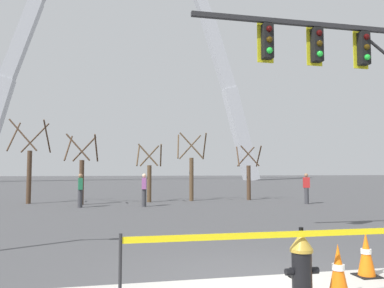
{
  "coord_description": "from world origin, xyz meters",
  "views": [
    {
      "loc": [
        -2.23,
        -5.75,
        1.74
      ],
      "look_at": [
        0.08,
        5.0,
        2.5
      ],
      "focal_mm": 35.85,
      "sensor_mm": 36.0,
      "label": 1
    }
  ],
  "objects_px": {
    "traffic_signal_gantry": "(378,73)",
    "pedestrian_walking_left": "(306,188)",
    "pedestrian_walking_right": "(80,190)",
    "monument_arch": "(125,53)",
    "traffic_cone_curb_edge": "(338,271)",
    "traffic_cone_by_hydrant": "(366,255)",
    "fire_hydrant": "(301,267)",
    "pedestrian_standing_center": "(144,190)"
  },
  "relations": [
    {
      "from": "pedestrian_standing_center",
      "to": "traffic_cone_curb_edge",
      "type": "bearing_deg",
      "value": -83.98
    },
    {
      "from": "traffic_cone_by_hydrant",
      "to": "pedestrian_walking_left",
      "type": "bearing_deg",
      "value": 65.09
    },
    {
      "from": "pedestrian_walking_left",
      "to": "pedestrian_walking_right",
      "type": "distance_m",
      "value": 11.41
    },
    {
      "from": "fire_hydrant",
      "to": "traffic_signal_gantry",
      "type": "height_order",
      "value": "traffic_signal_gantry"
    },
    {
      "from": "traffic_cone_by_hydrant",
      "to": "traffic_signal_gantry",
      "type": "relative_size",
      "value": 0.09
    },
    {
      "from": "traffic_cone_by_hydrant",
      "to": "pedestrian_standing_center",
      "type": "bearing_deg",
      "value": 100.92
    },
    {
      "from": "pedestrian_standing_center",
      "to": "traffic_signal_gantry",
      "type": "bearing_deg",
      "value": -60.33
    },
    {
      "from": "traffic_cone_by_hydrant",
      "to": "traffic_signal_gantry",
      "type": "height_order",
      "value": "traffic_signal_gantry"
    },
    {
      "from": "pedestrian_standing_center",
      "to": "traffic_cone_by_hydrant",
      "type": "bearing_deg",
      "value": -79.08
    },
    {
      "from": "traffic_cone_by_hydrant",
      "to": "monument_arch",
      "type": "bearing_deg",
      "value": 91.85
    },
    {
      "from": "traffic_signal_gantry",
      "to": "pedestrian_walking_left",
      "type": "height_order",
      "value": "traffic_signal_gantry"
    },
    {
      "from": "traffic_signal_gantry",
      "to": "pedestrian_walking_right",
      "type": "height_order",
      "value": "traffic_signal_gantry"
    },
    {
      "from": "pedestrian_walking_left",
      "to": "pedestrian_standing_center",
      "type": "height_order",
      "value": "same"
    },
    {
      "from": "traffic_cone_by_hydrant",
      "to": "monument_arch",
      "type": "xyz_separation_m",
      "value": [
        -1.91,
        59.08,
        21.32
      ]
    },
    {
      "from": "monument_arch",
      "to": "traffic_cone_by_hydrant",
      "type": "bearing_deg",
      "value": -88.15
    },
    {
      "from": "fire_hydrant",
      "to": "traffic_signal_gantry",
      "type": "distance_m",
      "value": 7.45
    },
    {
      "from": "fire_hydrant",
      "to": "pedestrian_walking_left",
      "type": "xyz_separation_m",
      "value": [
        7.57,
        13.66,
        0.35
      ]
    },
    {
      "from": "traffic_signal_gantry",
      "to": "fire_hydrant",
      "type": "bearing_deg",
      "value": -137.3
    },
    {
      "from": "pedestrian_standing_center",
      "to": "pedestrian_walking_left",
      "type": "bearing_deg",
      "value": -1.87
    },
    {
      "from": "pedestrian_walking_left",
      "to": "monument_arch",
      "type": "bearing_deg",
      "value": 99.58
    },
    {
      "from": "traffic_cone_curb_edge",
      "to": "monument_arch",
      "type": "distance_m",
      "value": 63.6
    },
    {
      "from": "pedestrian_standing_center",
      "to": "fire_hydrant",
      "type": "bearing_deg",
      "value": -86.5
    },
    {
      "from": "fire_hydrant",
      "to": "pedestrian_standing_center",
      "type": "height_order",
      "value": "pedestrian_standing_center"
    },
    {
      "from": "traffic_signal_gantry",
      "to": "pedestrian_standing_center",
      "type": "relative_size",
      "value": 4.92
    },
    {
      "from": "traffic_signal_gantry",
      "to": "pedestrian_standing_center",
      "type": "bearing_deg",
      "value": 119.67
    },
    {
      "from": "pedestrian_walking_right",
      "to": "monument_arch",
      "type": "bearing_deg",
      "value": 85.54
    },
    {
      "from": "traffic_cone_curb_edge",
      "to": "monument_arch",
      "type": "xyz_separation_m",
      "value": [
        -0.86,
        59.92,
        21.32
      ]
    },
    {
      "from": "fire_hydrant",
      "to": "traffic_cone_by_hydrant",
      "type": "height_order",
      "value": "fire_hydrant"
    },
    {
      "from": "traffic_cone_by_hydrant",
      "to": "pedestrian_standing_center",
      "type": "relative_size",
      "value": 0.46
    },
    {
      "from": "traffic_signal_gantry",
      "to": "monument_arch",
      "type": "relative_size",
      "value": 0.16
    },
    {
      "from": "pedestrian_standing_center",
      "to": "pedestrian_walking_right",
      "type": "bearing_deg",
      "value": 176.23
    },
    {
      "from": "fire_hydrant",
      "to": "pedestrian_walking_right",
      "type": "xyz_separation_m",
      "value": [
        -3.84,
        14.14,
        0.35
      ]
    },
    {
      "from": "pedestrian_walking_left",
      "to": "pedestrian_walking_right",
      "type": "relative_size",
      "value": 1.0
    },
    {
      "from": "fire_hydrant",
      "to": "monument_arch",
      "type": "relative_size",
      "value": 0.02
    },
    {
      "from": "fire_hydrant",
      "to": "pedestrian_walking_right",
      "type": "distance_m",
      "value": 14.65
    },
    {
      "from": "fire_hydrant",
      "to": "traffic_cone_curb_edge",
      "type": "distance_m",
      "value": 0.62
    },
    {
      "from": "monument_arch",
      "to": "pedestrian_walking_left",
      "type": "xyz_separation_m",
      "value": [
        7.82,
        -46.36,
        -20.87
      ]
    },
    {
      "from": "pedestrian_walking_left",
      "to": "pedestrian_standing_center",
      "type": "distance_m",
      "value": 8.42
    },
    {
      "from": "traffic_signal_gantry",
      "to": "pedestrian_walking_left",
      "type": "xyz_separation_m",
      "value": [
        2.92,
        9.38,
        -3.59
      ]
    },
    {
      "from": "traffic_signal_gantry",
      "to": "pedestrian_walking_left",
      "type": "relative_size",
      "value": 4.92
    },
    {
      "from": "monument_arch",
      "to": "fire_hydrant",
      "type": "bearing_deg",
      "value": -89.75
    },
    {
      "from": "monument_arch",
      "to": "pedestrian_standing_center",
      "type": "xyz_separation_m",
      "value": [
        -0.6,
        -46.08,
        -20.87
      ]
    }
  ]
}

